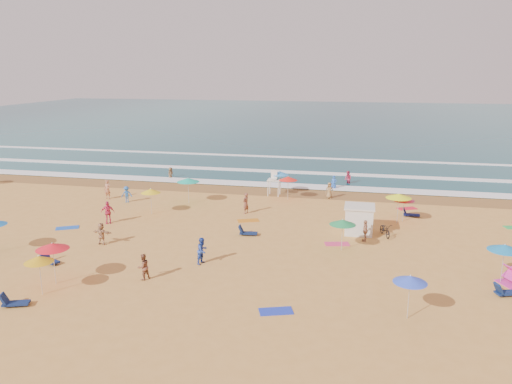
# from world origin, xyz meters

# --- Properties ---
(ground) EXTENTS (220.00, 220.00, 0.00)m
(ground) POSITION_xyz_m (0.00, 0.00, 0.00)
(ground) COLOR gold
(ground) RESTS_ON ground
(ocean) EXTENTS (220.00, 140.00, 0.18)m
(ocean) POSITION_xyz_m (0.00, 84.00, 0.00)
(ocean) COLOR #0C4756
(ocean) RESTS_ON ground
(wet_sand) EXTENTS (220.00, 220.00, 0.00)m
(wet_sand) POSITION_xyz_m (0.00, 12.50, 0.01)
(wet_sand) COLOR olive
(wet_sand) RESTS_ON ground
(surf_foam) EXTENTS (200.00, 18.70, 0.05)m
(surf_foam) POSITION_xyz_m (0.00, 21.32, 0.10)
(surf_foam) COLOR white
(surf_foam) RESTS_ON ground
(cabana) EXTENTS (2.00, 2.00, 2.00)m
(cabana) POSITION_xyz_m (7.02, 1.07, 1.00)
(cabana) COLOR silver
(cabana) RESTS_ON ground
(cabana_roof) EXTENTS (2.20, 2.20, 0.12)m
(cabana_roof) POSITION_xyz_m (7.02, 1.07, 2.06)
(cabana_roof) COLOR silver
(cabana_roof) RESTS_ON cabana
(bicycle) EXTENTS (1.21, 1.98, 0.98)m
(bicycle) POSITION_xyz_m (8.92, 0.77, 0.49)
(bicycle) COLOR black
(bicycle) RESTS_ON ground
(lifeguard_stand) EXTENTS (1.20, 1.20, 2.10)m
(lifeguard_stand) POSITION_xyz_m (-1.19, 10.97, 1.05)
(lifeguard_stand) COLOR white
(lifeguard_stand) RESTS_ON ground
(beach_umbrellas) EXTENTS (68.16, 26.46, 0.78)m
(beach_umbrellas) POSITION_xyz_m (1.68, -0.43, 2.13)
(beach_umbrellas) COLOR gold
(beach_umbrellas) RESTS_ON ground
(loungers) EXTENTS (44.71, 21.84, 0.34)m
(loungers) POSITION_xyz_m (10.89, -3.88, 0.17)
(loungers) COLOR #101E53
(loungers) RESTS_ON ground
(towels) EXTENTS (40.96, 25.63, 0.03)m
(towels) POSITION_xyz_m (2.53, -2.47, 0.01)
(towels) COLOR red
(towels) RESTS_ON ground
(beachgoers) EXTENTS (50.37, 28.52, 2.06)m
(beachgoers) POSITION_xyz_m (-2.03, 3.92, 0.75)
(beachgoers) COLOR #997646
(beachgoers) RESTS_ON ground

